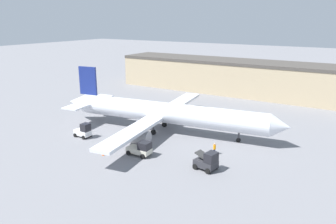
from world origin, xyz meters
TOP-DOWN VIEW (x-y plane):
  - ground_plane at (0.00, 0.00)m, footprint 400.00×400.00m
  - terminal_building at (-0.79, 35.99)m, footprint 65.53×11.80m
  - airplane at (-0.92, -0.13)m, footprint 40.65×35.48m
  - ground_crew_worker at (10.81, -4.76)m, footprint 0.38×0.38m
  - baggage_tug at (-10.49, -9.52)m, footprint 2.91×1.81m
  - belt_loader_truck at (12.04, -9.82)m, footprint 3.11×2.59m
  - pushback_tug at (2.00, -10.61)m, footprint 3.58×2.08m
  - safety_cone_near at (-2.54, -12.48)m, footprint 0.36×0.36m
  - safety_cone_far at (-2.65, -13.46)m, footprint 0.36×0.36m

SIDE VIEW (x-z plane):
  - ground_plane at x=0.00m, z-range 0.00..0.00m
  - safety_cone_near at x=-2.54m, z-range 0.00..0.55m
  - safety_cone_far at x=-2.65m, z-range 0.00..0.55m
  - ground_crew_worker at x=10.81m, z-range 0.06..1.79m
  - pushback_tug at x=2.00m, z-range -0.08..2.09m
  - baggage_tug at x=-10.49m, z-range -0.14..2.31m
  - belt_loader_truck at x=12.04m, z-range -0.10..2.42m
  - airplane at x=-0.92m, z-range -1.89..8.52m
  - terminal_building at x=-0.79m, z-range 0.01..8.57m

